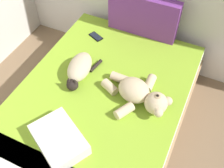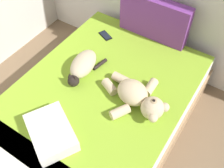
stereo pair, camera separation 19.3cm
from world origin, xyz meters
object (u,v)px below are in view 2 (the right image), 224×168
Objects in this scene: patterned_cushion at (154,19)px; cell_phone at (105,35)px; bed at (101,108)px; teddy_bear at (138,97)px; throw_pillow at (51,133)px; cat at (83,66)px.

cell_phone is at bearing -146.32° from patterned_cushion.
teddy_bear is (0.32, 0.06, 0.32)m from bed.
patterned_cushion is 0.88m from teddy_bear.
bed is 0.46m from teddy_bear.
cell_phone is 1.20m from throw_pillow.
teddy_bear is 3.65× the size of cell_phone.
cat is at bearing -110.26° from patterned_cushion.
bed is at bearing -91.68° from patterned_cushion.
throw_pillow reaches higher than cell_phone.
cat is 0.73× the size of teddy_bear.
throw_pillow is (0.20, -0.64, -0.02)m from cat.
cat reaches higher than throw_pillow.
patterned_cushion is 0.83m from cat.
bed is 3.19× the size of teddy_bear.
cell_phone is (-0.10, 0.51, -0.07)m from cat.
cat is 1.10× the size of throw_pillow.
cell_phone is at bearing 104.94° from throw_pillow.
throw_pillow reaches higher than bed.
bed is at bearing -168.74° from teddy_bear.
cell_phone is (-0.36, 0.62, 0.24)m from bed.
teddy_bear is (0.58, -0.05, 0.01)m from cat.
throw_pillow is (-0.08, -1.41, -0.15)m from patterned_cushion.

